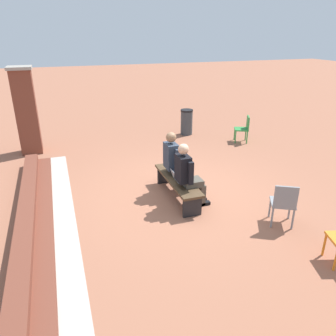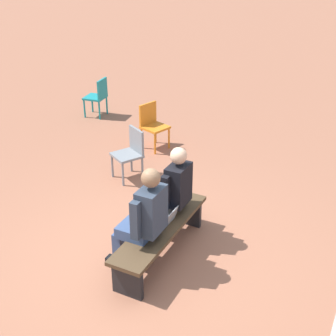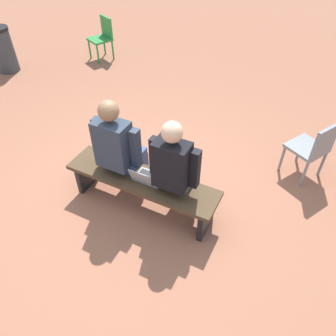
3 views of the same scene
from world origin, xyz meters
The scene contains 8 objects.
ground_plane centered at (0.00, 0.00, 0.00)m, with size 60.00×60.00×0.00m, color #9E6047.
bench centered at (-0.14, 0.14, 0.35)m, with size 1.80×0.44×0.45m.
person_student centered at (-0.54, 0.07, 0.72)m, with size 0.54×0.68×1.34m.
person_adult centered at (0.16, 0.07, 0.73)m, with size 0.56×0.71×1.38m.
laptop centered at (-0.22, 0.15, 0.50)m, with size 0.32×0.29×0.21m.
plastic_chair_far_left centered at (2.76, -3.21, 0.48)m, with size 0.56×0.56×0.84m.
plastic_chair_far_right centered at (-1.78, -1.27, 0.48)m, with size 0.57×0.57×0.84m.
litter_bin centered at (4.14, -1.81, 0.43)m, with size 0.42×0.42×0.86m.
Camera 3 is at (-1.61, 2.38, 2.99)m, focal length 35.00 mm.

